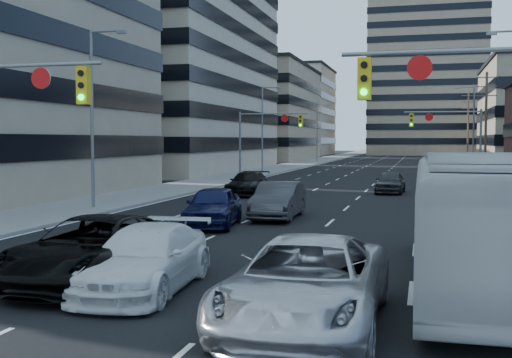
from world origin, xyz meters
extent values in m
cube|color=black|center=(0.00, 130.00, 0.01)|extent=(18.00, 300.00, 0.02)
cube|color=slate|center=(-11.50, 130.00, 0.07)|extent=(5.00, 300.00, 0.15)
cube|color=slate|center=(11.50, 130.00, 0.07)|extent=(5.00, 300.00, 0.15)
cube|color=#ADA089|center=(-27.00, 60.00, 14.00)|extent=(26.00, 34.00, 28.00)
cube|color=gray|center=(-24.00, 100.00, 8.00)|extent=(20.00, 30.00, 16.00)
cube|color=gray|center=(6.00, 150.00, 29.00)|extent=(26.00, 26.00, 58.00)
cube|color=#ADA089|center=(-28.00, 140.00, 10.00)|extent=(24.00, 24.00, 20.00)
cylinder|color=slate|center=(-6.75, 8.00, 5.80)|extent=(6.50, 0.12, 0.12)
cube|color=gold|center=(-4.10, 8.00, 5.15)|extent=(0.35, 0.28, 1.10)
cylinder|color=black|center=(-4.10, 7.84, 5.50)|extent=(0.18, 0.06, 0.18)
cylinder|color=black|center=(-4.10, 7.84, 5.15)|extent=(0.18, 0.06, 0.18)
cylinder|color=#0CE526|center=(-4.10, 7.84, 4.80)|extent=(0.18, 0.06, 0.18)
cylinder|color=white|center=(-5.50, 7.97, 5.40)|extent=(0.64, 0.06, 0.64)
cylinder|color=slate|center=(6.75, 8.00, 5.80)|extent=(6.50, 0.12, 0.12)
cube|color=gold|center=(4.10, 8.00, 5.15)|extent=(0.35, 0.28, 1.10)
cylinder|color=black|center=(4.10, 7.84, 5.50)|extent=(0.18, 0.06, 0.18)
cylinder|color=black|center=(4.10, 7.84, 5.15)|extent=(0.18, 0.06, 0.18)
cylinder|color=#0CE526|center=(4.10, 7.84, 4.80)|extent=(0.18, 0.06, 0.18)
cylinder|color=white|center=(5.50, 7.97, 5.40)|extent=(0.64, 0.06, 0.64)
cylinder|color=slate|center=(-10.00, 45.00, 3.00)|extent=(0.18, 0.18, 6.00)
cylinder|color=slate|center=(-7.00, 45.00, 5.80)|extent=(6.00, 0.12, 0.12)
cube|color=gold|center=(-4.60, 45.00, 5.15)|extent=(0.35, 0.28, 1.10)
cylinder|color=black|center=(-4.60, 44.84, 5.50)|extent=(0.18, 0.06, 0.18)
cylinder|color=black|center=(-4.60, 44.84, 5.15)|extent=(0.18, 0.06, 0.18)
cylinder|color=#0CE526|center=(-4.60, 44.84, 4.80)|extent=(0.18, 0.06, 0.18)
cylinder|color=white|center=(-6.00, 44.97, 5.40)|extent=(0.64, 0.06, 0.64)
cylinder|color=slate|center=(10.00, 45.00, 3.00)|extent=(0.18, 0.18, 6.00)
cylinder|color=slate|center=(7.00, 45.00, 5.80)|extent=(6.00, 0.12, 0.12)
cube|color=gold|center=(4.60, 45.00, 5.15)|extent=(0.35, 0.28, 1.10)
cylinder|color=black|center=(4.60, 44.84, 5.50)|extent=(0.18, 0.06, 0.18)
cylinder|color=black|center=(4.60, 44.84, 5.15)|extent=(0.18, 0.06, 0.18)
cylinder|color=#0CE526|center=(4.60, 44.84, 4.80)|extent=(0.18, 0.06, 0.18)
cylinder|color=white|center=(6.00, 44.97, 5.40)|extent=(0.64, 0.06, 0.64)
cylinder|color=#4C3D2D|center=(12.20, 66.00, 5.50)|extent=(0.28, 0.28, 11.00)
cube|color=#4C3D2D|center=(12.20, 66.00, 10.40)|extent=(2.20, 0.10, 0.10)
cube|color=#4C3D2D|center=(12.20, 66.00, 9.40)|extent=(2.20, 0.10, 0.10)
cube|color=#4C3D2D|center=(12.20, 66.00, 8.40)|extent=(2.20, 0.10, 0.10)
cylinder|color=#4C3D2D|center=(12.20, 96.00, 5.50)|extent=(0.28, 0.28, 11.00)
cube|color=#4C3D2D|center=(12.20, 96.00, 10.40)|extent=(2.20, 0.10, 0.10)
cube|color=#4C3D2D|center=(12.20, 96.00, 9.40)|extent=(2.20, 0.10, 0.10)
cube|color=#4C3D2D|center=(12.20, 96.00, 8.40)|extent=(2.20, 0.10, 0.10)
cylinder|color=slate|center=(-10.50, 20.00, 4.50)|extent=(0.16, 0.16, 9.00)
cylinder|color=slate|center=(-9.60, 20.00, 8.90)|extent=(1.80, 0.10, 0.10)
cube|color=slate|center=(-8.80, 20.00, 8.82)|extent=(0.50, 0.22, 0.14)
cylinder|color=slate|center=(-10.50, 55.00, 4.50)|extent=(0.16, 0.16, 9.00)
cylinder|color=slate|center=(-9.60, 55.00, 8.90)|extent=(1.80, 0.10, 0.10)
cube|color=slate|center=(-8.80, 55.00, 8.82)|extent=(0.50, 0.22, 0.14)
cylinder|color=slate|center=(-10.50, 90.00, 4.50)|extent=(0.16, 0.16, 9.00)
cylinder|color=slate|center=(-9.60, 90.00, 8.90)|extent=(1.80, 0.10, 0.10)
cube|color=slate|center=(-8.80, 90.00, 8.82)|extent=(0.50, 0.22, 0.14)
cylinder|color=slate|center=(9.60, 25.00, 8.90)|extent=(1.80, 0.10, 0.10)
cube|color=slate|center=(8.80, 25.00, 8.82)|extent=(0.50, 0.22, 0.14)
cylinder|color=slate|center=(10.50, 60.00, 4.50)|extent=(0.16, 0.16, 9.00)
cylinder|color=slate|center=(9.60, 60.00, 8.90)|extent=(1.80, 0.10, 0.10)
cube|color=slate|center=(8.80, 60.00, 8.82)|extent=(0.50, 0.22, 0.14)
imported|color=black|center=(-2.25, 5.12, 0.83)|extent=(2.81, 5.98, 1.65)
imported|color=white|center=(-0.66, 4.69, 0.76)|extent=(2.43, 5.33, 1.51)
imported|color=#BCBCC1|center=(3.53, 2.73, 0.84)|extent=(2.81, 6.08, 1.69)
imported|color=silver|center=(6.85, 7.12, 1.63)|extent=(2.80, 11.70, 3.25)
imported|color=#0E1138|center=(-2.69, 15.70, 0.83)|extent=(2.61, 5.07, 1.65)
imported|color=#38383B|center=(-0.67, 18.95, 0.83)|extent=(1.88, 5.07, 1.65)
imported|color=black|center=(-5.20, 30.22, 0.75)|extent=(2.30, 5.27, 1.51)
imported|color=#2F2F31|center=(3.52, 34.13, 0.74)|extent=(1.97, 4.44, 1.49)
camera|label=1|loc=(5.64, -9.10, 3.56)|focal=45.00mm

